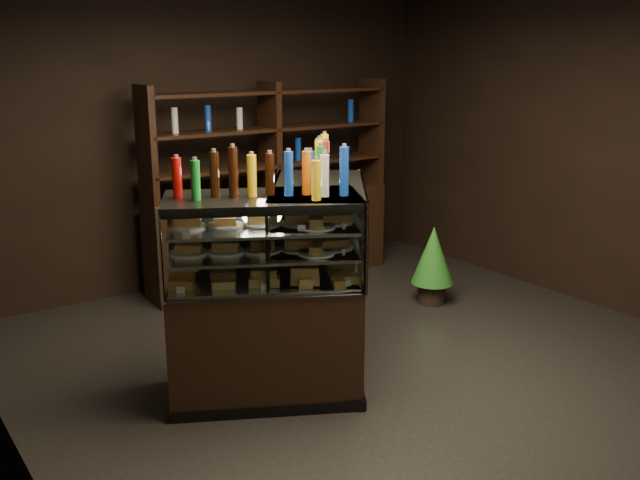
# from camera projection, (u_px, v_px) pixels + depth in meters

# --- Properties ---
(ground) EXTENTS (5.00, 5.00, 0.00)m
(ground) POSITION_uv_depth(u_px,v_px,m) (366.00, 358.00, 5.46)
(ground) COLOR black
(ground) RESTS_ON ground
(room_shell) EXTENTS (5.02, 5.02, 3.01)m
(room_shell) POSITION_uv_depth(u_px,v_px,m) (371.00, 102.00, 4.96)
(room_shell) COLOR black
(room_shell) RESTS_ON ground
(display_case) EXTENTS (1.87, 1.42, 1.40)m
(display_case) POSITION_uv_depth(u_px,v_px,m) (292.00, 320.00, 4.96)
(display_case) COLOR black
(display_case) RESTS_ON ground
(food_display) EXTENTS (1.52, 1.05, 0.43)m
(food_display) POSITION_uv_depth(u_px,v_px,m) (292.00, 236.00, 4.80)
(food_display) COLOR gold
(food_display) RESTS_ON display_case
(bottles_top) EXTENTS (1.35, 0.91, 0.30)m
(bottles_top) POSITION_uv_depth(u_px,v_px,m) (291.00, 169.00, 4.69)
(bottles_top) COLOR black
(bottles_top) RESTS_ON display_case
(potted_conifer) EXTENTS (0.39, 0.39, 0.83)m
(potted_conifer) POSITION_uv_depth(u_px,v_px,m) (433.00, 254.00, 6.55)
(potted_conifer) COLOR black
(potted_conifer) RESTS_ON ground
(back_shelving) EXTENTS (2.57, 0.46, 2.00)m
(back_shelving) POSITION_uv_depth(u_px,v_px,m) (271.00, 223.00, 7.15)
(back_shelving) COLOR black
(back_shelving) RESTS_ON ground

